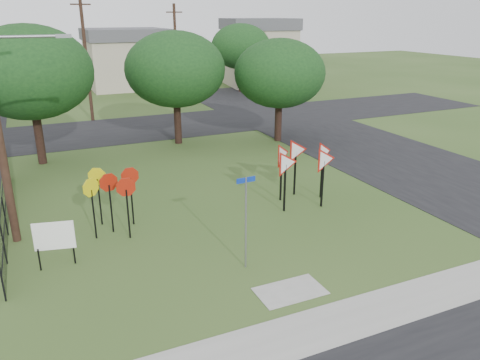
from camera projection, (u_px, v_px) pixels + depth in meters
name	position (u px, v px, depth m)	size (l,w,h in m)	color
ground	(254.00, 255.00, 15.77)	(140.00, 140.00, 0.00)	#304C1C
sidewalk	(325.00, 326.00, 12.17)	(30.00, 1.60, 0.02)	gray
planting_strip	(354.00, 355.00, 11.14)	(30.00, 0.80, 0.02)	#304C1C
street_right	(358.00, 145.00, 29.01)	(8.00, 50.00, 0.02)	black
street_far	(130.00, 129.00, 32.94)	(60.00, 8.00, 0.02)	black
curb_pad	(290.00, 291.00, 13.71)	(2.00, 1.20, 0.02)	gray
street_name_sign	(246.00, 217.00, 14.46)	(0.63, 0.06, 3.06)	gray
stop_sign_cluster	(111.00, 188.00, 16.95)	(2.16, 1.82, 2.32)	black
yield_sign_cluster	(302.00, 159.00, 19.62)	(3.34, 1.81, 2.64)	black
info_board	(54.00, 237.00, 14.72)	(1.23, 0.30, 1.57)	black
far_pole_a	(86.00, 58.00, 34.05)	(1.40, 0.24, 9.00)	#39251A
far_pole_b	(176.00, 54.00, 40.67)	(1.40, 0.24, 8.50)	#39251A
fence_run	(5.00, 204.00, 17.93)	(0.05, 11.55, 1.50)	black
house_mid	(126.00, 58.00, 50.60)	(8.40, 8.40, 6.20)	#C0B49B
house_right	(258.00, 52.00, 52.42)	(8.30, 8.30, 7.20)	#C0B49B
tree_near_left	(30.00, 72.00, 23.83)	(6.40, 6.40, 7.27)	black
tree_near_mid	(175.00, 69.00, 27.90)	(6.00, 6.00, 6.80)	black
tree_near_right	(280.00, 74.00, 28.61)	(5.60, 5.60, 6.33)	black
tree_far_right	(241.00, 47.00, 47.14)	(6.00, 6.00, 6.80)	black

